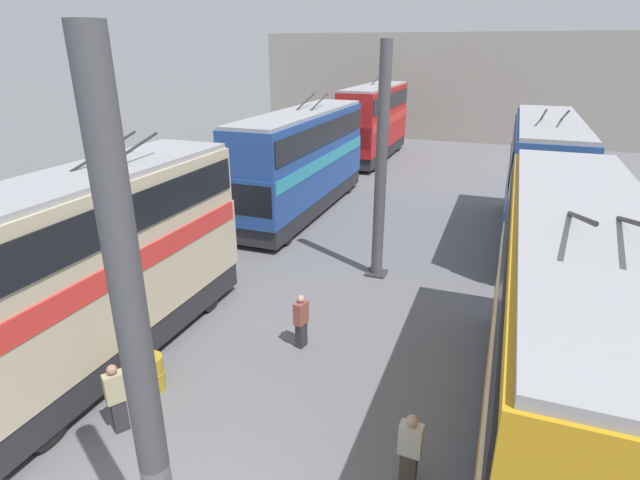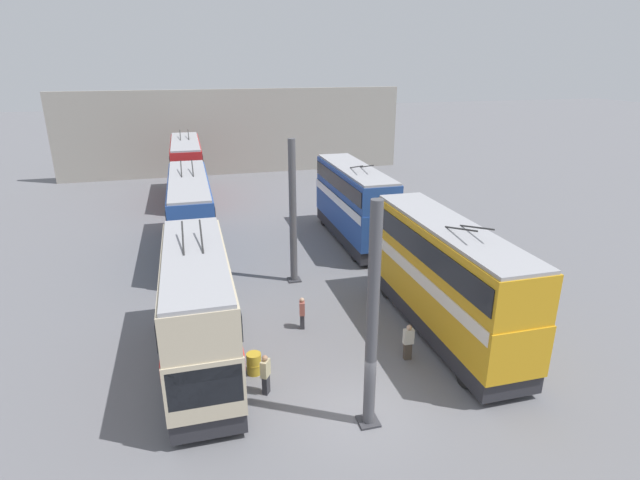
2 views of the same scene
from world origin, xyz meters
The scene contains 13 objects.
ground_plane centered at (0.00, 0.00, 0.00)m, with size 240.00×240.00×0.00m, color slate.
depot_back_wall centered at (40.39, 0.00, 4.40)m, with size 0.50×36.00×8.80m.
support_column_near centered at (-0.44, 0.00, 3.83)m, with size 0.71×0.71×7.91m.
support_column_far centered at (11.60, 0.00, 3.83)m, with size 0.71×0.71×7.91m.
bus_left_near centered at (4.41, -5.29, 2.92)m, with size 10.85×2.54×5.76m.
bus_left_far centered at (17.00, -5.29, 2.89)m, with size 10.22×2.54×5.69m.
bus_right_near centered at (4.26, 5.29, 2.80)m, with size 9.06×2.54×5.55m.
bus_right_mid centered at (17.41, 5.29, 2.77)m, with size 11.44×2.54×5.50m.
bus_right_far centered at (30.88, 5.29, 2.92)m, with size 10.49×2.54×5.76m.
person_by_right_row centered at (2.04, 3.12, 0.86)m, with size 0.48×0.43×1.63m.
person_aisle_midway centered at (6.36, 0.74, 0.81)m, with size 0.46×0.32×1.55m.
person_by_left_row centered at (2.78, -2.89, 0.83)m, with size 0.26×0.43×1.59m.
oil_drum centered at (3.42, 3.37, 0.44)m, with size 0.61×0.61×0.88m.
Camera 2 is at (-13.45, 5.19, 11.74)m, focal length 28.00 mm.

